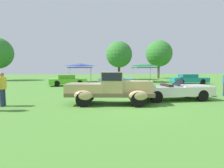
{
  "coord_description": "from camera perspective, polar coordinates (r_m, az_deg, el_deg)",
  "views": [
    {
      "loc": [
        -2.0,
        -8.68,
        1.83
      ],
      "look_at": [
        -0.36,
        1.96,
        0.94
      ],
      "focal_mm": 28.06,
      "sensor_mm": 36.0,
      "label": 1
    }
  ],
  "objects": [
    {
      "name": "treeline_center",
      "position": [
        37.81,
        15.03,
        9.52
      ],
      "size": [
        5.39,
        5.39,
        7.78
      ],
      "color": "#47331E",
      "rests_on": "ground_plane"
    },
    {
      "name": "spectator_near_truck",
      "position": [
        10.22,
        -32.15,
        -1.13
      ],
      "size": [
        0.27,
        0.42,
        1.69
      ],
      "color": "#283351",
      "rests_on": "ground_plane"
    },
    {
      "name": "feature_pickup_truck",
      "position": [
        9.2,
        -0.49,
        -1.25
      ],
      "size": [
        4.7,
        2.4,
        1.7
      ],
      "color": "brown",
      "rests_on": "ground_plane"
    },
    {
      "name": "show_car_teal",
      "position": [
        24.45,
        23.78,
        1.47
      ],
      "size": [
        4.64,
        2.11,
        1.22
      ],
      "color": "teal",
      "rests_on": "ground_plane"
    },
    {
      "name": "neighbor_convertible",
      "position": [
        11.26,
        19.85,
        -1.91
      ],
      "size": [
        4.58,
        1.75,
        1.4
      ],
      "color": "silver",
      "rests_on": "ground_plane"
    },
    {
      "name": "show_car_lime",
      "position": [
        20.37,
        -14.33,
        1.14
      ],
      "size": [
        4.33,
        2.45,
        1.22
      ],
      "color": "#60C62D",
      "rests_on": "ground_plane"
    },
    {
      "name": "ground_plane",
      "position": [
        9.09,
        4.15,
        -6.87
      ],
      "size": [
        120.0,
        120.0,
        0.0
      ],
      "primitive_type": "plane",
      "color": "#4C8433"
    },
    {
      "name": "show_car_skyblue",
      "position": [
        20.85,
        1.17,
        1.37
      ],
      "size": [
        4.24,
        2.46,
        1.22
      ],
      "color": "#669EDB",
      "rests_on": "ground_plane"
    },
    {
      "name": "canopy_tent_center_field",
      "position": [
        26.04,
        10.57,
        5.98
      ],
      "size": [
        3.31,
        3.31,
        2.71
      ],
      "color": "#B7B7BC",
      "rests_on": "ground_plane"
    },
    {
      "name": "canopy_tent_left_field",
      "position": [
        25.66,
        -10.34,
        6.01
      ],
      "size": [
        3.39,
        3.39,
        2.71
      ],
      "color": "#B7B7BC",
      "rests_on": "ground_plane"
    },
    {
      "name": "treeline_mid_left",
      "position": [
        31.85,
        2.32,
        9.56
      ],
      "size": [
        4.69,
        4.69,
        6.86
      ],
      "color": "brown",
      "rests_on": "ground_plane"
    }
  ]
}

